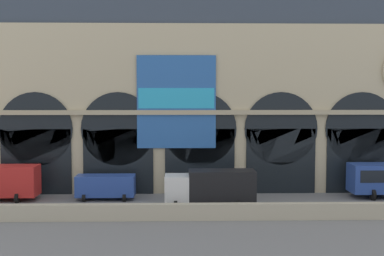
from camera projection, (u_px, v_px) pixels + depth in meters
name	position (u px, v px, depth m)	size (l,w,h in m)	color
ground_plane	(202.00, 205.00, 41.56)	(200.00, 200.00, 0.00)	slate
quay_parapet_wall	(205.00, 212.00, 36.66)	(90.00, 0.70, 1.24)	#B2A891
station_building	(199.00, 94.00, 48.24)	(47.80, 5.14, 19.46)	#BCAD8C
van_midwest	(106.00, 186.00, 43.73)	(5.20, 2.48, 2.20)	#28479E
box_truck_center	(211.00, 187.00, 40.67)	(7.50, 2.91, 3.12)	white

